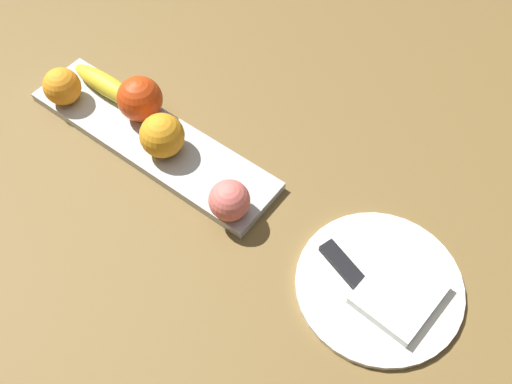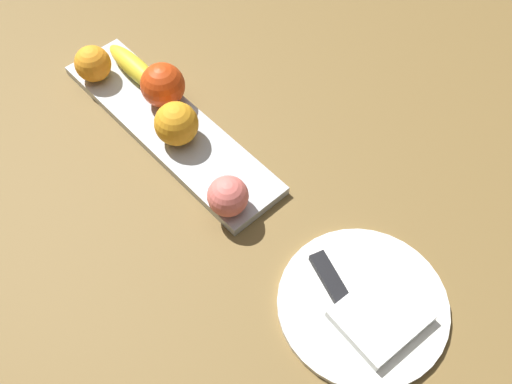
# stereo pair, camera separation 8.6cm
# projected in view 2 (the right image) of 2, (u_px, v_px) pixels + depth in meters

# --- Properties ---
(ground_plane) EXTENTS (2.40, 2.40, 0.00)m
(ground_plane) POSITION_uv_depth(u_px,v_px,m) (170.00, 110.00, 1.02)
(ground_plane) COLOR brown
(fruit_tray) EXTENTS (0.48, 0.12, 0.02)m
(fruit_tray) POSITION_uv_depth(u_px,v_px,m) (169.00, 126.00, 0.99)
(fruit_tray) COLOR #B6BBBF
(fruit_tray) RESTS_ON ground_plane
(apple) EXTENTS (0.08, 0.08, 0.08)m
(apple) POSITION_uv_depth(u_px,v_px,m) (163.00, 85.00, 0.98)
(apple) COLOR red
(apple) RESTS_ON fruit_tray
(banana) EXTENTS (0.16, 0.04, 0.04)m
(banana) POSITION_uv_depth(u_px,v_px,m) (135.00, 70.00, 1.03)
(banana) COLOR yellow
(banana) RESTS_ON fruit_tray
(orange_near_apple) EXTENTS (0.07, 0.07, 0.07)m
(orange_near_apple) POSITION_uv_depth(u_px,v_px,m) (176.00, 124.00, 0.93)
(orange_near_apple) COLOR orange
(orange_near_apple) RESTS_ON fruit_tray
(orange_near_banana) EXTENTS (0.07, 0.07, 0.07)m
(orange_near_banana) POSITION_uv_depth(u_px,v_px,m) (93.00, 64.00, 1.02)
(orange_near_banana) COLOR orange
(orange_near_banana) RESTS_ON fruit_tray
(peach) EXTENTS (0.06, 0.06, 0.06)m
(peach) POSITION_uv_depth(u_px,v_px,m) (228.00, 196.00, 0.86)
(peach) COLOR #E26B62
(peach) RESTS_ON fruit_tray
(dinner_plate) EXTENTS (0.24, 0.24, 0.01)m
(dinner_plate) POSITION_uv_depth(u_px,v_px,m) (363.00, 304.00, 0.81)
(dinner_plate) COLOR white
(dinner_plate) RESTS_ON ground_plane
(folded_napkin) EXTENTS (0.11, 0.12, 0.02)m
(folded_napkin) POSITION_uv_depth(u_px,v_px,m) (381.00, 316.00, 0.78)
(folded_napkin) COLOR white
(folded_napkin) RESTS_ON dinner_plate
(knife) EXTENTS (0.18, 0.08, 0.01)m
(knife) POSITION_uv_depth(u_px,v_px,m) (336.00, 289.00, 0.81)
(knife) COLOR silver
(knife) RESTS_ON dinner_plate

